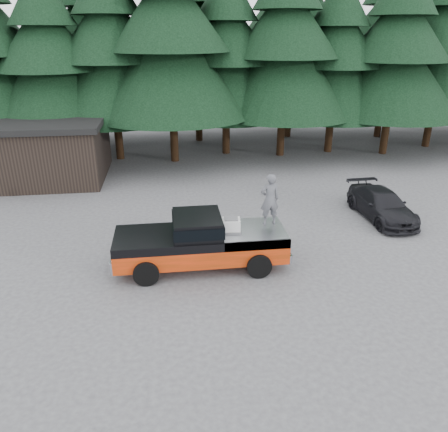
{
  "coord_description": "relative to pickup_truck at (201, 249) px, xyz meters",
  "views": [
    {
      "loc": [
        -1.49,
        -12.74,
        7.57
      ],
      "look_at": [
        0.22,
        0.0,
        2.15
      ],
      "focal_mm": 35.0,
      "sensor_mm": 36.0,
      "label": 1
    }
  ],
  "objects": [
    {
      "name": "truck_cab",
      "position": [
        -0.1,
        0.0,
        0.96
      ],
      "size": [
        1.66,
        1.9,
        0.59
      ],
      "primitive_type": "cube",
      "color": "black",
      "rests_on": "pickup_truck"
    },
    {
      "name": "ground",
      "position": [
        0.51,
        -0.68,
        -0.67
      ],
      "size": [
        120.0,
        120.0,
        0.0
      ],
      "primitive_type": "plane",
      "color": "#454547",
      "rests_on": "ground"
    },
    {
      "name": "man_on_bed",
      "position": [
        2.45,
        0.34,
        1.58
      ],
      "size": [
        0.7,
        0.49,
        1.84
      ],
      "primitive_type": "imported",
      "rotation": [
        0.0,
        0.0,
        3.22
      ],
      "color": "#505157",
      "rests_on": "pickup_truck"
    },
    {
      "name": "air_compressor",
      "position": [
        1.04,
        -0.1,
        0.88
      ],
      "size": [
        0.66,
        0.56,
        0.42
      ],
      "primitive_type": "cube",
      "rotation": [
        0.0,
        0.0,
        -0.1
      ],
      "color": "silver",
      "rests_on": "pickup_truck"
    },
    {
      "name": "pickup_truck",
      "position": [
        0.0,
        0.0,
        0.0
      ],
      "size": [
        6.0,
        2.04,
        1.33
      ],
      "primitive_type": null,
      "color": "red",
      "rests_on": "ground"
    },
    {
      "name": "parked_car",
      "position": [
        8.2,
        3.25,
        -0.05
      ],
      "size": [
        1.93,
        4.32,
        1.23
      ],
      "primitive_type": "imported",
      "rotation": [
        0.0,
        0.0,
        0.05
      ],
      "color": "black",
      "rests_on": "ground"
    },
    {
      "name": "treeline",
      "position": [
        0.93,
        16.52,
        7.06
      ],
      "size": [
        60.15,
        16.05,
        17.5
      ],
      "color": "black",
      "rests_on": "ground"
    },
    {
      "name": "utility_building",
      "position": [
        -8.49,
        11.32,
        1.0
      ],
      "size": [
        8.4,
        6.4,
        3.3
      ],
      "color": "black",
      "rests_on": "ground"
    }
  ]
}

